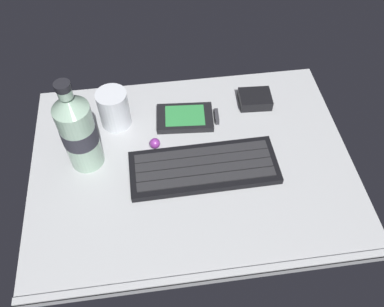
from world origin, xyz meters
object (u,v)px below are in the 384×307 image
object	(u,v)px
water_bottle	(78,131)
handheld_device	(188,117)
juice_cup	(114,110)
trackball_mouse	(155,143)
keyboard	(204,167)
charger_block	(255,99)

from	to	relation	value
water_bottle	handheld_device	bearing A→B (deg)	20.74
juice_cup	trackball_mouse	distance (cm)	11.33
keyboard	charger_block	distance (cm)	21.73
charger_block	trackball_mouse	bearing A→B (deg)	-157.63
handheld_device	water_bottle	xyz separation A→B (cm)	(-21.30, -8.07, 8.28)
juice_cup	trackball_mouse	world-z (taller)	juice_cup
handheld_device	trackball_mouse	world-z (taller)	trackball_mouse
keyboard	charger_block	xyz separation A→B (cm)	(14.04, 16.58, 0.39)
keyboard	juice_cup	bearing A→B (deg)	138.48
handheld_device	juice_cup	xyz separation A→B (cm)	(-15.37, 1.33, 3.18)
handheld_device	charger_block	bearing A→B (deg)	11.09
juice_cup	keyboard	bearing A→B (deg)	-41.52
handheld_device	trackball_mouse	size ratio (longest dim) A/B	6.00
charger_block	trackball_mouse	distance (cm)	25.01
keyboard	handheld_device	distance (cm)	13.62
handheld_device	water_bottle	distance (cm)	24.23
handheld_device	trackball_mouse	xyz separation A→B (cm)	(-7.66, -6.49, 0.37)
juice_cup	water_bottle	size ratio (longest dim) A/B	0.41
charger_block	handheld_device	bearing A→B (deg)	-168.91
handheld_device	juice_cup	bearing A→B (deg)	175.06
water_bottle	trackball_mouse	bearing A→B (deg)	6.60
trackball_mouse	keyboard	bearing A→B (deg)	-37.83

